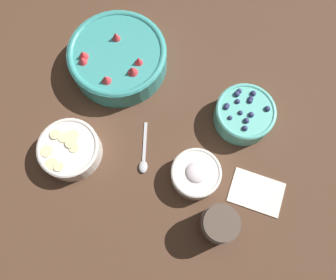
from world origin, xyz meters
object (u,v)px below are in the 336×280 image
Objects in this scene: bowl_blueberries at (244,114)px; bowl_cream at (196,174)px; bowl_strawberries at (118,57)px; bowl_bananas at (70,149)px; jar_chocolate at (218,224)px.

bowl_blueberries reaches higher than bowl_cream.
bowl_bananas is (0.03, 0.28, -0.01)m from bowl_strawberries.
bowl_strawberries is 0.38m from bowl_cream.
jar_chocolate reaches higher than bowl_blueberries.
bowl_bananas is (0.40, 0.22, -0.00)m from bowl_blueberries.
jar_chocolate is (-0.08, 0.10, 0.01)m from bowl_cream.
bowl_blueberries is 0.45m from bowl_bananas.
bowl_bananas is at bearing 5.24° from bowl_cream.
bowl_cream is (-0.32, -0.03, -0.00)m from bowl_bananas.
bowl_cream reaches higher than bowl_bananas.
jar_chocolate is at bearing 169.66° from bowl_bananas.
jar_chocolate reaches higher than bowl_cream.
bowl_cream is at bearing -174.76° from bowl_bananas.
jar_chocolate is (-0.37, 0.35, 0.00)m from bowl_strawberries.
bowl_strawberries and jar_chocolate have the same top height.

